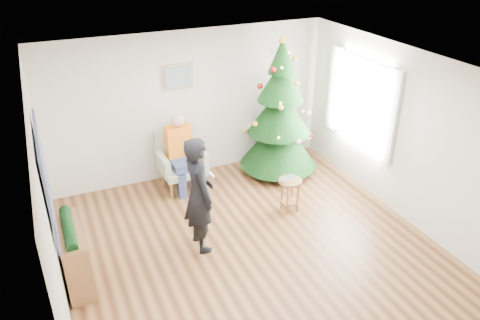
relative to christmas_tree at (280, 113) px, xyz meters
name	(u,v)px	position (x,y,z in m)	size (l,w,h in m)	color
floor	(251,247)	(-1.45, -1.91, -1.14)	(5.00, 5.00, 0.00)	brown
ceiling	(253,69)	(-1.45, -1.91, 1.46)	(5.00, 5.00, 0.00)	white
wall_back	(190,105)	(-1.45, 0.59, 0.16)	(5.00, 5.00, 0.00)	silver
wall_front	(375,291)	(-1.45, -4.41, 0.16)	(5.00, 5.00, 0.00)	silver
wall_left	(48,210)	(-3.95, -1.91, 0.16)	(5.00, 5.00, 0.00)	silver
wall_right	(403,135)	(1.05, -1.91, 0.16)	(5.00, 5.00, 0.00)	silver
window_panel	(362,102)	(1.02, -0.91, 0.36)	(0.04, 1.30, 1.40)	white
curtains	(360,102)	(0.99, -0.91, 0.36)	(0.05, 1.75, 1.50)	white
christmas_tree	(280,113)	(0.00, 0.00, 0.00)	(1.40, 1.40, 2.54)	#3F2816
stool	(290,195)	(-0.47, -1.28, -0.86)	(0.37, 0.37, 0.55)	brown
laptop	(291,179)	(-0.47, -1.28, -0.58)	(0.30, 0.20, 0.02)	silver
armchair	(181,167)	(-1.81, 0.16, -0.77)	(0.80, 0.73, 1.01)	gray
seated_person	(181,152)	(-1.80, 0.10, -0.46)	(0.44, 0.63, 1.32)	navy
standing_man	(199,195)	(-2.08, -1.57, -0.30)	(0.62, 0.40, 1.69)	black
game_controller	(211,175)	(-1.90, -1.60, -0.01)	(0.04, 0.13, 0.04)	white
console	(74,256)	(-3.78, -1.63, -0.74)	(0.30, 1.00, 0.80)	brown
garland	(68,228)	(-3.78, -1.63, -0.32)	(0.14, 0.14, 0.90)	black
tapestry	(45,177)	(-3.91, -1.61, 0.41)	(0.03, 1.50, 1.15)	black
framed_picture	(178,76)	(-1.65, 0.56, 0.71)	(0.52, 0.05, 0.42)	tan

